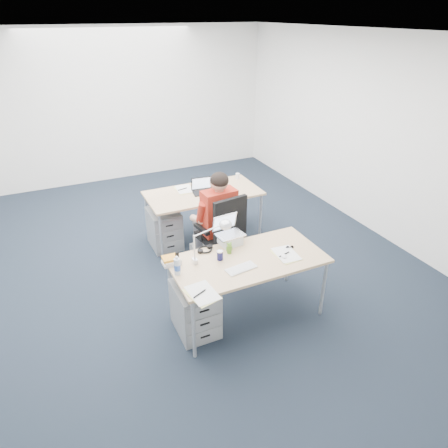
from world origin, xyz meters
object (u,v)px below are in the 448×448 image
(can_koozie, at_px, (220,255))
(sunglasses, at_px, (290,247))
(office_chair, at_px, (221,250))
(silver_laptop, at_px, (230,231))
(desk_near, at_px, (248,262))
(headphones, at_px, (205,249))
(water_bottle, at_px, (177,265))
(seated_person, at_px, (214,219))
(dark_laptop, at_px, (203,186))
(bear_figurine, at_px, (229,248))
(far_cup, at_px, (238,176))
(desk_far, at_px, (203,195))
(drawer_pedestal_far, at_px, (164,228))
(wireless_keyboard, at_px, (241,268))
(book_stack, at_px, (171,260))
(computer_mouse, at_px, (284,256))
(drawer_pedestal_near, at_px, (195,309))
(desk_lamp, at_px, (206,242))
(cordless_phone, at_px, (177,258))

(can_koozie, height_order, sunglasses, can_koozie)
(office_chair, height_order, silver_laptop, office_chair)
(desk_near, xyz_separation_m, office_chair, (0.10, 0.89, -0.37))
(can_koozie, relative_size, sunglasses, 1.15)
(headphones, relative_size, water_bottle, 0.98)
(seated_person, bearing_deg, dark_laptop, 73.92)
(sunglasses, bearing_deg, desk_near, -166.05)
(office_chair, height_order, bear_figurine, office_chair)
(dark_laptop, distance_m, far_cup, 0.73)
(desk_far, height_order, drawer_pedestal_far, desk_far)
(wireless_keyboard, bearing_deg, desk_near, 35.56)
(drawer_pedestal_far, height_order, can_koozie, can_koozie)
(seated_person, bearing_deg, book_stack, -139.36)
(drawer_pedestal_far, relative_size, dark_laptop, 1.84)
(desk_near, relative_size, wireless_keyboard, 5.09)
(far_cup, bearing_deg, office_chair, -124.80)
(computer_mouse, distance_m, far_cup, 2.25)
(drawer_pedestal_near, bearing_deg, desk_near, -0.34)
(office_chair, height_order, desk_lamp, desk_lamp)
(sunglasses, relative_size, desk_lamp, 0.20)
(computer_mouse, height_order, cordless_phone, cordless_phone)
(silver_laptop, relative_size, water_bottle, 1.54)
(cordless_phone, bearing_deg, book_stack, 168.55)
(desk_near, relative_size, desk_far, 1.00)
(office_chair, bearing_deg, desk_far, 72.85)
(bear_figurine, bearing_deg, desk_near, -36.42)
(silver_laptop, xyz_separation_m, bear_figurine, (-0.09, -0.17, -0.09))
(drawer_pedestal_near, bearing_deg, computer_mouse, -8.51)
(headphones, xyz_separation_m, book_stack, (-0.41, -0.10, 0.02))
(computer_mouse, relative_size, bear_figurine, 0.68)
(water_bottle, distance_m, far_cup, 2.59)
(silver_laptop, distance_m, headphones, 0.33)
(desk_far, bearing_deg, bear_figurine, -102.46)
(headphones, xyz_separation_m, cordless_phone, (-0.35, -0.12, 0.05))
(computer_mouse, bearing_deg, cordless_phone, 174.51)
(cordless_phone, bearing_deg, desk_lamp, 1.07)
(can_koozie, bearing_deg, water_bottle, -172.66)
(desk_far, xyz_separation_m, drawer_pedestal_near, (-0.83, -1.78, -0.41))
(desk_far, xyz_separation_m, dark_laptop, (-0.00, -0.02, 0.15))
(cordless_phone, distance_m, dark_laptop, 1.80)
(book_stack, distance_m, dark_laptop, 1.81)
(headphones, xyz_separation_m, dark_laptop, (0.56, 1.43, 0.09))
(computer_mouse, bearing_deg, book_stack, 174.18)
(cordless_phone, height_order, desk_lamp, desk_lamp)
(can_koozie, bearing_deg, computer_mouse, -21.72)
(wireless_keyboard, height_order, far_cup, far_cup)
(desk_lamp, bearing_deg, computer_mouse, -17.94)
(drawer_pedestal_far, xyz_separation_m, sunglasses, (0.88, -1.81, 0.47))
(drawer_pedestal_near, distance_m, can_koozie, 0.61)
(desk_lamp, bearing_deg, headphones, 76.14)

